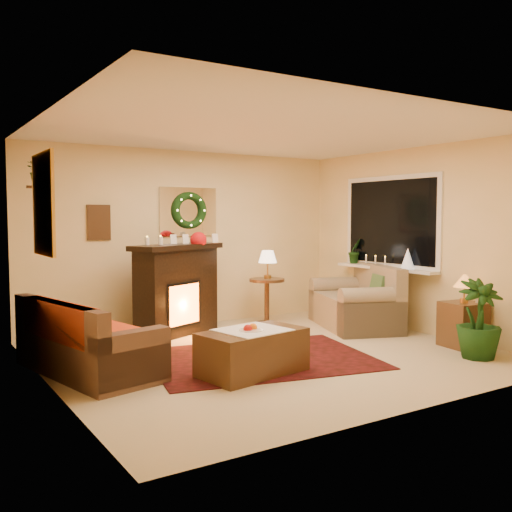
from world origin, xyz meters
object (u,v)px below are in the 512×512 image
fireplace (177,295)px  end_table_square (463,325)px  coffee_table (252,354)px  sofa (88,332)px  side_table_round (267,303)px  loveseat (354,299)px

fireplace → end_table_square: (2.70, -2.62, -0.28)m
fireplace → coffee_table: size_ratio=1.18×
fireplace → sofa: bearing=-164.6°
sofa → end_table_square: 4.50m
fireplace → side_table_round: fireplace is taller
side_table_round → end_table_square: (1.24, -2.58, -0.05)m
sofa → side_table_round: sofa is taller
side_table_round → end_table_square: size_ratio=1.23×
coffee_table → sofa: bearing=135.4°
fireplace → side_table_round: bearing=-25.5°
sofa → loveseat: loveseat is taller
loveseat → end_table_square: bearing=-59.5°
side_table_round → loveseat: bearing=-43.4°
loveseat → coffee_table: loveseat is taller
loveseat → end_table_square: loveseat is taller
fireplace → loveseat: 2.59m
end_table_square → sofa: bearing=162.9°
end_table_square → coffee_table: (-2.89, 0.35, -0.06)m
fireplace → loveseat: (2.41, -0.94, -0.13)m
side_table_round → fireplace: bearing=178.2°
fireplace → loveseat: size_ratio=0.81×
sofa → fireplace: size_ratio=1.40×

